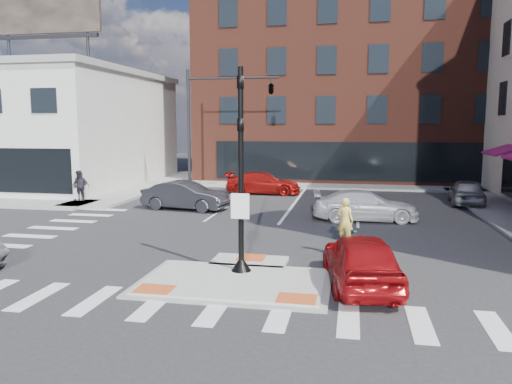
% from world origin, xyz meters
% --- Properties ---
extents(ground, '(120.00, 120.00, 0.00)m').
position_xyz_m(ground, '(0.00, 0.00, 0.00)').
color(ground, '#28282B').
rests_on(ground, ground).
extents(refuge_island, '(5.40, 4.65, 0.13)m').
position_xyz_m(refuge_island, '(0.00, -0.26, 0.05)').
color(refuge_island, gray).
rests_on(refuge_island, ground).
extents(sidewalk_nw, '(23.50, 20.50, 0.15)m').
position_xyz_m(sidewalk_nw, '(-16.76, 15.29, 0.08)').
color(sidewalk_nw, gray).
rests_on(sidewalk_nw, ground).
extents(sidewalk_n, '(26.00, 3.00, 0.15)m').
position_xyz_m(sidewalk_n, '(3.00, 22.00, 0.07)').
color(sidewalk_n, gray).
rests_on(sidewalk_n, ground).
extents(building_nw, '(20.40, 16.40, 14.40)m').
position_xyz_m(building_nw, '(-21.98, 19.98, 4.23)').
color(building_nw, silver).
rests_on(building_nw, ground).
extents(building_n, '(24.40, 18.40, 15.50)m').
position_xyz_m(building_n, '(3.00, 31.99, 7.80)').
color(building_n, '#59271C').
rests_on(building_n, ground).
extents(building_far_left, '(10.00, 12.00, 10.00)m').
position_xyz_m(building_far_left, '(-4.00, 52.00, 5.00)').
color(building_far_left, slate).
rests_on(building_far_left, ground).
extents(building_far_right, '(12.00, 12.00, 12.00)m').
position_xyz_m(building_far_right, '(9.00, 54.00, 6.00)').
color(building_far_right, brown).
rests_on(building_far_right, ground).
extents(signal_pole, '(0.60, 0.60, 5.98)m').
position_xyz_m(signal_pole, '(0.00, 0.40, 2.36)').
color(signal_pole, black).
rests_on(signal_pole, refuge_island).
extents(mast_arm_signal, '(6.10, 2.24, 8.00)m').
position_xyz_m(mast_arm_signal, '(-3.47, 18.00, 6.21)').
color(mast_arm_signal, black).
rests_on(mast_arm_signal, ground).
extents(red_sedan, '(2.46, 4.67, 1.52)m').
position_xyz_m(red_sedan, '(3.50, 0.00, 0.76)').
color(red_sedan, '#9C0E11').
rests_on(red_sedan, ground).
extents(white_pickup, '(5.01, 2.44, 1.40)m').
position_xyz_m(white_pickup, '(3.83, 9.76, 0.70)').
color(white_pickup, white).
rests_on(white_pickup, ground).
extents(bg_car_dark, '(4.71, 2.19, 1.49)m').
position_xyz_m(bg_car_dark, '(-5.40, 11.00, 0.75)').
color(bg_car_dark, '#27272C').
rests_on(bg_car_dark, ground).
extents(bg_car_silver, '(2.17, 4.45, 1.46)m').
position_xyz_m(bg_car_silver, '(9.50, 15.58, 0.73)').
color(bg_car_silver, '#9FA2A6').
rests_on(bg_car_silver, ground).
extents(bg_car_red, '(4.80, 1.96, 1.39)m').
position_xyz_m(bg_car_red, '(-2.45, 17.73, 0.70)').
color(bg_car_red, '#9A110E').
rests_on(bg_car_red, ground).
extents(cyclist, '(1.05, 1.65, 2.02)m').
position_xyz_m(cyclist, '(3.00, 3.15, 0.68)').
color(cyclist, '#3F3F44').
rests_on(cyclist, ground).
extents(pedestrian_a, '(0.89, 0.72, 1.72)m').
position_xyz_m(pedestrian_a, '(-12.00, 11.94, 1.01)').
color(pedestrian_a, black).
rests_on(pedestrian_a, sidewalk_nw).
extents(pedestrian_b, '(1.02, 0.73, 1.61)m').
position_xyz_m(pedestrian_b, '(-12.00, 12.00, 0.96)').
color(pedestrian_b, '#2D2A33').
rests_on(pedestrian_b, sidewalk_nw).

